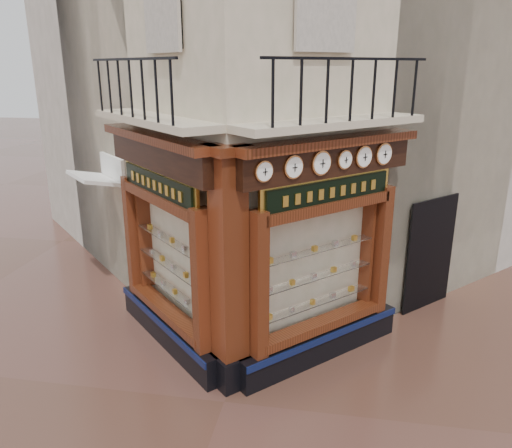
% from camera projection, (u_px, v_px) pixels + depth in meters
% --- Properties ---
extents(ground, '(80.00, 80.00, 0.00)m').
position_uv_depth(ground, '(224.00, 402.00, 7.85)').
color(ground, '#533226').
rests_on(ground, ground).
extents(main_building, '(11.31, 11.31, 12.00)m').
position_uv_depth(main_building, '(279.00, 24.00, 11.81)').
color(main_building, beige).
rests_on(main_building, ground).
extents(neighbour_left, '(11.31, 11.31, 11.00)m').
position_uv_depth(neighbour_left, '(206.00, 49.00, 14.68)').
color(neighbour_left, beige).
rests_on(neighbour_left, ground).
extents(neighbour_right, '(11.31, 11.31, 11.00)m').
position_uv_depth(neighbour_right, '(378.00, 49.00, 13.89)').
color(neighbour_right, beige).
rests_on(neighbour_right, ground).
extents(shopfront_left, '(2.86, 2.86, 3.98)m').
position_uv_depth(shopfront_left, '(166.00, 245.00, 8.95)').
color(shopfront_left, black).
rests_on(shopfront_left, ground).
extents(shopfront_right, '(2.86, 2.86, 3.98)m').
position_uv_depth(shopfront_right, '(323.00, 255.00, 8.50)').
color(shopfront_right, black).
rests_on(shopfront_right, ground).
extents(corner_pilaster, '(0.85, 0.85, 3.98)m').
position_uv_depth(corner_pilaster, '(229.00, 276.00, 7.73)').
color(corner_pilaster, black).
rests_on(corner_pilaster, ground).
extents(balcony, '(5.94, 2.97, 1.03)m').
position_uv_depth(balcony, '(240.00, 120.00, 7.97)').
color(balcony, beige).
rests_on(balcony, ground).
extents(clock_a, '(0.26, 0.26, 0.31)m').
position_uv_depth(clock_a, '(264.00, 171.00, 7.08)').
color(clock_a, '#D48846').
rests_on(clock_a, ground).
extents(clock_b, '(0.29, 0.29, 0.36)m').
position_uv_depth(clock_b, '(293.00, 167.00, 7.38)').
color(clock_b, '#D48846').
rests_on(clock_b, ground).
extents(clock_c, '(0.31, 0.31, 0.39)m').
position_uv_depth(clock_c, '(321.00, 163.00, 7.68)').
color(clock_c, '#D48846').
rests_on(clock_c, ground).
extents(clock_d, '(0.26, 0.26, 0.31)m').
position_uv_depth(clock_d, '(345.00, 160.00, 7.96)').
color(clock_d, '#D48846').
rests_on(clock_d, ground).
extents(clock_e, '(0.30, 0.30, 0.37)m').
position_uv_depth(clock_e, '(364.00, 157.00, 8.20)').
color(clock_e, '#D48846').
rests_on(clock_e, ground).
extents(clock_f, '(0.30, 0.30, 0.38)m').
position_uv_depth(clock_f, '(384.00, 154.00, 8.47)').
color(clock_f, '#D48846').
rests_on(clock_f, ground).
extents(awning, '(1.51, 1.51, 0.25)m').
position_uv_depth(awning, '(105.00, 290.00, 11.74)').
color(awning, white).
rests_on(awning, ground).
extents(signboard_left, '(2.01, 2.01, 0.54)m').
position_uv_depth(signboard_left, '(158.00, 185.00, 8.57)').
color(signboard_left, gold).
rests_on(signboard_left, ground).
extents(signboard_right, '(2.02, 2.02, 0.54)m').
position_uv_depth(signboard_right, '(329.00, 192.00, 8.10)').
color(signboard_right, gold).
rests_on(signboard_right, ground).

